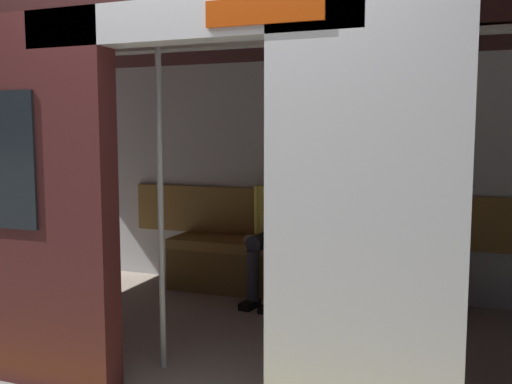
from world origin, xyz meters
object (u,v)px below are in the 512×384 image
train_car (254,132)px  bench_seat (299,258)px  book (253,238)px  handbag (323,236)px  grab_pole_door (161,202)px  person_seated (279,220)px

train_car → bench_seat: train_car is taller
book → bench_seat: bearing=158.1°
bench_seat → book: (0.46, -0.07, 0.13)m
train_car → handbag: bearing=-103.6°
bench_seat → book: bearing=-9.1°
handbag → grab_pole_door: bearing=71.4°
grab_pole_door → book: bearing=-87.7°
bench_seat → person_seated: size_ratio=2.03×
bench_seat → person_seated: person_seated is taller
train_car → handbag: train_car is taller
person_seated → grab_pole_door: bearing=82.1°
book → train_car: bearing=98.6°
train_car → person_seated: size_ratio=5.31×
train_car → person_seated: 1.19m
bench_seat → person_seated: (0.17, 0.05, 0.33)m
book → grab_pole_door: size_ratio=0.11×
train_car → grab_pole_door: (0.33, 0.71, -0.42)m
book → grab_pole_door: grab_pole_door is taller
bench_seat → grab_pole_door: bearing=76.9°
handbag → grab_pole_door: grab_pole_door is taller
bench_seat → grab_pole_door: size_ratio=1.18×
train_car → book: bearing=-68.6°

